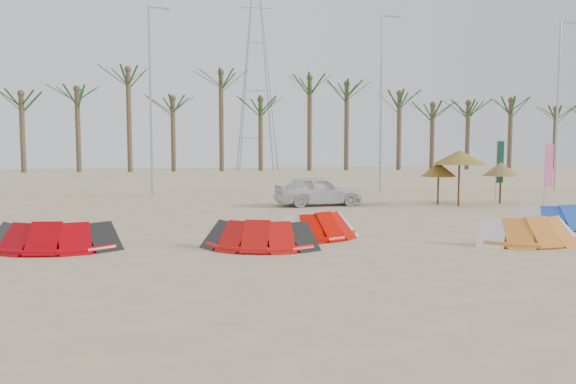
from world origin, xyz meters
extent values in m
plane|color=tan|center=(0.00, 0.00, 0.00)|extent=(120.00, 120.00, 0.00)
cube|color=beige|center=(0.00, 22.00, 0.65)|extent=(60.00, 0.30, 1.30)
cylinder|color=brown|center=(-14.00, 23.50, 3.25)|extent=(0.32, 0.32, 6.50)
ellipsoid|color=#194719|center=(-14.00, 23.50, 6.50)|extent=(4.00, 4.00, 2.40)
cylinder|color=brown|center=(-4.00, 23.50, 3.25)|extent=(0.32, 0.32, 6.50)
ellipsoid|color=#194719|center=(-4.00, 23.50, 6.50)|extent=(4.00, 4.00, 2.40)
cylinder|color=brown|center=(6.00, 23.50, 3.25)|extent=(0.32, 0.32, 6.50)
ellipsoid|color=#194719|center=(6.00, 23.50, 6.50)|extent=(4.00, 4.00, 2.40)
cylinder|color=brown|center=(16.00, 23.50, 3.25)|extent=(0.32, 0.32, 6.50)
ellipsoid|color=#194719|center=(16.00, 23.50, 6.50)|extent=(4.00, 4.00, 2.40)
cylinder|color=brown|center=(24.00, 23.50, 3.25)|extent=(0.32, 0.32, 6.50)
cylinder|color=#A5A8AD|center=(-6.00, 20.00, 5.50)|extent=(0.14, 0.14, 11.00)
cylinder|color=#A5A8AD|center=(-5.50, 20.00, 10.90)|extent=(1.00, 0.08, 0.08)
cube|color=#A5A8AD|center=(-5.00, 20.00, 10.85)|extent=(0.35, 0.14, 0.10)
cylinder|color=#A5A8AD|center=(8.00, 20.00, 5.50)|extent=(0.14, 0.14, 11.00)
cylinder|color=#A5A8AD|center=(8.50, 20.00, 10.90)|extent=(1.00, 0.08, 0.08)
cube|color=#A5A8AD|center=(9.00, 20.00, 10.85)|extent=(0.35, 0.14, 0.10)
cylinder|color=#A5A8AD|center=(20.00, 20.00, 5.50)|extent=(0.14, 0.14, 11.00)
cylinder|color=#A5A8AD|center=(20.50, 20.00, 10.90)|extent=(1.00, 0.08, 0.08)
cube|color=#A5A8AD|center=(21.00, 20.00, 10.85)|extent=(0.35, 0.14, 0.10)
cylinder|color=#A40008|center=(-7.31, 2.64, 0.10)|extent=(3.43, 0.53, 0.20)
cube|color=black|center=(-5.76, 2.74, 0.25)|extent=(0.70, 1.15, 0.40)
cylinder|color=#BD0D0A|center=(-1.45, 1.99, 0.10)|extent=(2.92, 1.06, 0.20)
cube|color=black|center=(-2.80, 2.09, 0.25)|extent=(0.89, 1.23, 0.40)
cube|color=black|center=(-0.11, 2.09, 0.25)|extent=(0.89, 1.23, 0.40)
cylinder|color=#CB0900|center=(0.69, 3.42, 0.10)|extent=(2.39, 1.32, 0.20)
cube|color=silver|center=(-0.46, 3.52, 0.25)|extent=(1.02, 1.25, 0.40)
cube|color=silver|center=(1.85, 3.52, 0.25)|extent=(1.02, 1.25, 0.40)
cylinder|color=orange|center=(6.75, 1.56, 0.10)|extent=(3.15, 0.55, 0.20)
cube|color=white|center=(5.34, 1.66, 0.25)|extent=(0.72, 1.16, 0.40)
cube|color=white|center=(8.17, 1.66, 0.25)|extent=(0.72, 1.16, 0.40)
cylinder|color=blue|center=(9.82, 4.32, 0.10)|extent=(3.02, 0.28, 0.20)
cube|color=silver|center=(8.46, 4.42, 0.25)|extent=(0.63, 1.12, 0.40)
cylinder|color=#4C331E|center=(8.65, 12.66, 1.01)|extent=(0.10, 0.10, 2.02)
cone|color=olive|center=(8.65, 12.66, 1.77)|extent=(1.75, 1.75, 0.70)
cylinder|color=#4C331E|center=(9.35, 11.84, 1.32)|extent=(0.10, 0.10, 2.64)
cone|color=olive|center=(9.35, 11.84, 2.39)|extent=(2.62, 2.62, 0.70)
cylinder|color=#4C331E|center=(11.99, 12.64, 1.01)|extent=(0.10, 0.10, 2.02)
cone|color=olive|center=(11.99, 12.64, 1.77)|extent=(1.77, 1.77, 0.70)
cylinder|color=#A5A8AD|center=(13.35, 10.98, 1.60)|extent=(0.04, 0.04, 3.20)
cube|color=pink|center=(13.57, 10.98, 1.99)|extent=(0.42, 0.05, 2.08)
cylinder|color=#A5A8AD|center=(12.20, 13.48, 1.69)|extent=(0.04, 0.04, 3.38)
cube|color=#0F3727|center=(12.42, 13.48, 2.10)|extent=(0.42, 0.05, 2.20)
imported|color=silver|center=(2.60, 13.15, 0.73)|extent=(4.47, 2.21, 1.47)
camera|label=1|loc=(-3.04, -13.94, 3.01)|focal=35.00mm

